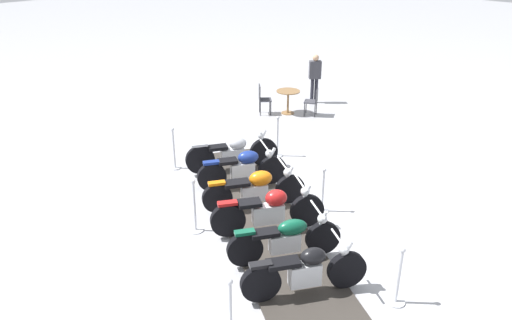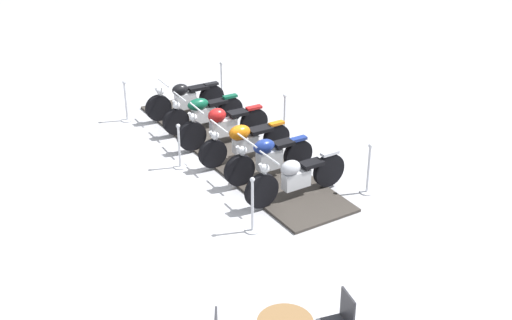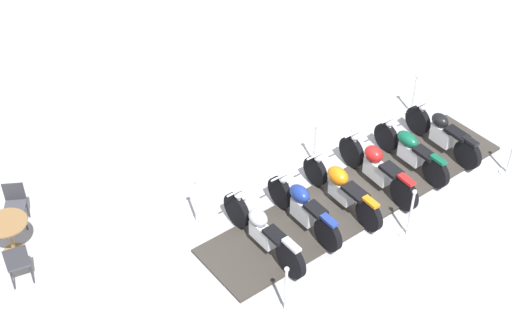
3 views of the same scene
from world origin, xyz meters
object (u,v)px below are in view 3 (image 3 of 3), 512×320
(motorcycle_copper, at_px, (341,187))
(stanchion_right_mid, at_px, (315,149))
(motorcycle_forest, at_px, (410,150))
(motorcycle_navy, at_px, (303,207))
(stanchion_left_mid, at_px, (409,220))
(stanchion_left_rear, at_px, (286,295))
(cafe_table, at_px, (8,230))
(cafe_chair_near_table, at_px, (15,202))
(motorcycle_maroon, at_px, (376,167))
(stanchion_right_rear, at_px, (196,207))
(stanchion_right_front, at_px, (413,100))
(motorcycle_black, at_px, (442,132))
(motorcycle_chrome, at_px, (262,230))
(cafe_chair_across_table, at_px, (17,261))
(stanchion_left_front, at_px, (510,160))

(motorcycle_copper, xyz_separation_m, stanchion_right_mid, (0.95, -1.06, -0.15))
(motorcycle_forest, xyz_separation_m, motorcycle_navy, (1.38, 2.59, 0.02))
(stanchion_left_mid, bearing_deg, stanchion_left_rear, 61.91)
(cafe_table, distance_m, cafe_chair_near_table, 0.82)
(stanchion_left_rear, bearing_deg, motorcycle_forest, -100.78)
(motorcycle_maroon, relative_size, cafe_table, 2.61)
(motorcycle_navy, bearing_deg, cafe_chair_near_table, 52.20)
(motorcycle_forest, height_order, stanchion_right_rear, stanchion_right_rear)
(stanchion_right_front, height_order, cafe_table, stanchion_right_front)
(motorcycle_black, xyz_separation_m, cafe_chair_near_table, (6.92, 5.60, 0.02))
(motorcycle_forest, height_order, motorcycle_navy, motorcycle_navy)
(motorcycle_black, distance_m, stanchion_left_mid, 2.81)
(motorcycle_chrome, xyz_separation_m, stanchion_right_rear, (1.45, -0.13, -0.09))
(motorcycle_forest, bearing_deg, cafe_chair_near_table, 66.34)
(stanchion_left_rear, relative_size, cafe_chair_near_table, 1.24)
(stanchion_right_front, xyz_separation_m, cafe_chair_across_table, (4.95, 7.97, 0.20))
(stanchion_left_front, distance_m, stanchion_right_rear, 6.62)
(cafe_chair_near_table, bearing_deg, motorcycle_forest, 95.06)
(motorcycle_maroon, relative_size, stanchion_left_rear, 1.84)
(motorcycle_maroon, height_order, motorcycle_copper, motorcycle_maroon)
(motorcycle_chrome, height_order, stanchion_left_mid, stanchion_left_mid)
(stanchion_right_rear, distance_m, cafe_table, 3.47)
(motorcycle_maroon, height_order, cafe_chair_across_table, motorcycle_maroon)
(stanchion_right_rear, bearing_deg, motorcycle_navy, -158.95)
(motorcycle_maroon, bearing_deg, cafe_table, 70.78)
(stanchion_right_rear, xyz_separation_m, cafe_chair_across_table, (2.11, 2.65, 0.14))
(motorcycle_maroon, relative_size, stanchion_right_mid, 1.97)
(motorcycle_forest, bearing_deg, motorcycle_copper, 91.90)
(stanchion_left_rear, xyz_separation_m, cafe_table, (5.15, 0.83, 0.18))
(motorcycle_black, bearing_deg, stanchion_right_front, -20.36)
(stanchion_right_mid, distance_m, cafe_chair_near_table, 6.14)
(motorcycle_navy, bearing_deg, motorcycle_forest, -88.81)
(stanchion_left_front, bearing_deg, stanchion_right_rear, 37.53)
(stanchion_right_front, bearing_deg, stanchion_left_mid, 104.10)
(stanchion_left_rear, bearing_deg, stanchion_right_front, -93.71)
(motorcycle_copper, relative_size, cafe_chair_near_table, 2.28)
(motorcycle_maroon, xyz_separation_m, stanchion_right_rear, (2.83, 2.46, -0.10))
(cafe_chair_near_table, bearing_deg, motorcycle_black, 97.71)
(motorcycle_forest, relative_size, cafe_chair_near_table, 2.13)
(motorcycle_maroon, distance_m, motorcycle_chrome, 2.94)
(motorcycle_navy, relative_size, cafe_chair_near_table, 2.15)
(motorcycle_maroon, relative_size, cafe_chair_across_table, 2.07)
(motorcycle_navy, height_order, cafe_table, motorcycle_navy)
(motorcycle_chrome, bearing_deg, cafe_chair_across_table, 63.37)
(stanchion_left_rear, bearing_deg, motorcycle_chrome, -50.27)
(cafe_table, height_order, cafe_chair_near_table, cafe_chair_near_table)
(motorcycle_black, relative_size, stanchion_right_front, 1.79)
(motorcycle_black, height_order, cafe_chair_near_table, motorcycle_black)
(stanchion_left_front, bearing_deg, stanchion_left_mid, 61.91)
(motorcycle_maroon, xyz_separation_m, cafe_chair_near_table, (5.99, 3.88, -0.00))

